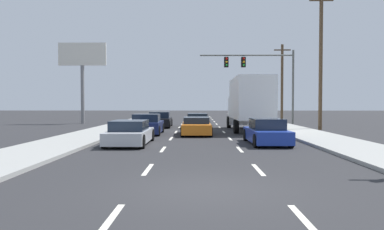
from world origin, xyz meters
The scene contains 15 objects.
ground_plane centered at (0.00, 25.00, 0.00)m, with size 140.00×140.00×0.00m, color #2B2B2D.
sidewalk_right centered at (6.84, 20.00, 0.07)m, with size 3.19×80.00×0.14m, color #9E9E99.
sidewalk_left centered at (-6.84, 20.00, 0.07)m, with size 3.19×80.00×0.14m, color #9E9E99.
lane_markings centered at (0.00, 20.11, 0.00)m, with size 3.54×57.00×0.01m.
car_black centered at (-3.39, 22.89, 0.59)m, with size 2.05×4.54×1.31m.
car_navy centered at (-3.50, 15.61, 0.60)m, with size 2.01×4.05×1.34m.
car_silver centered at (-3.52, 9.55, 0.56)m, with size 1.95×4.60×1.20m.
car_tan centered at (-0.19, 21.94, 0.56)m, with size 1.98×4.29×1.21m.
car_orange centered at (-0.25, 15.31, 0.54)m, with size 1.97×4.59×1.15m.
box_truck centered at (3.59, 18.42, 2.20)m, with size 2.63×8.66×3.84m.
car_blue centered at (3.30, 9.86, 0.58)m, with size 1.89×4.32×1.28m.
traffic_signal_mast centered at (5.28, 26.76, 5.34)m, with size 8.97×0.69×7.09m.
utility_pole_mid centered at (9.24, 19.82, 5.38)m, with size 1.80×0.28×10.47m.
utility_pole_far centered at (9.05, 31.94, 4.35)m, with size 1.80×0.28×8.43m.
roadside_billboard centered at (-11.72, 28.42, 5.92)m, with size 4.80×0.36×8.10m.
Camera 1 is at (-0.17, -8.80, 2.05)m, focal length 34.82 mm.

